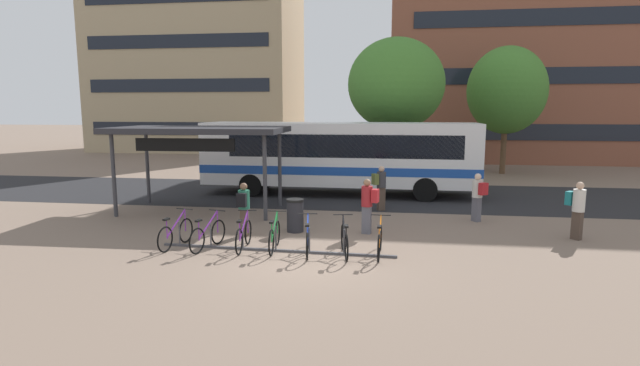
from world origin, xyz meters
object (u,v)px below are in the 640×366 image
Objects in this scene: parked_bicycle_green_3 at (274,237)px; commuter_red_pack_2 at (368,202)px; parked_bicycle_purple_0 at (176,234)px; street_tree_1 at (396,84)px; parked_bicycle_orange_6 at (380,242)px; parked_bicycle_purple_2 at (244,236)px; commuter_olive_pack_3 at (380,185)px; commuter_black_pack_1 at (244,206)px; commuter_red_pack_0 at (478,194)px; parked_bicycle_black_5 at (345,241)px; street_tree_0 at (507,90)px; parked_bicycle_blue_4 at (308,240)px; trash_bin at (295,215)px; transit_shelter at (199,132)px; parked_bicycle_purple_1 at (208,235)px; city_bus at (337,155)px; commuter_teal_pack_4 at (577,206)px.

parked_bicycle_green_3 is 1.02× the size of commuter_red_pack_2.
parked_bicycle_purple_0 is at bearing 37.55° from commuter_red_pack_2.
parked_bicycle_green_3 is at bearing -103.37° from street_tree_1.
street_tree_1 is at bearing -0.38° from parked_bicycle_orange_6.
parked_bicycle_orange_6 is at bearing -94.37° from parked_bicycle_purple_2.
commuter_olive_pack_3 is at bearing -35.31° from parked_bicycle_purple_0.
commuter_black_pack_1 is at bearing -39.04° from parked_bicycle_purple_0.
commuter_red_pack_0 is at bearing -135.06° from commuter_red_pack_2.
parked_bicycle_black_5 is 19.77m from street_tree_0.
commuter_black_pack_1 is 0.22× the size of street_tree_0.
trash_bin is at bearing 10.60° from parked_bicycle_blue_4.
transit_shelter reaches higher than parked_bicycle_purple_0.
parked_bicycle_purple_1 is 0.23× the size of street_tree_0.
parked_bicycle_green_3 is (-0.77, -8.96, -1.39)m from city_bus.
commuter_teal_pack_4 is 0.23× the size of street_tree_0.
commuter_olive_pack_3 is (3.97, 4.36, 0.04)m from commuter_black_pack_1.
trash_bin is at bearing 15.79° from commuter_red_pack_2.
parked_bicycle_purple_0 is at bearing 131.92° from commuter_black_pack_1.
parked_bicycle_blue_4 is 2.84m from commuter_red_pack_2.
commuter_red_pack_0 is at bearing -55.16° from parked_bicycle_purple_0.
parked_bicycle_black_5 is 0.99× the size of parked_bicycle_orange_6.
parked_bicycle_green_3 is at bearing -119.34° from commuter_teal_pack_4.
commuter_teal_pack_4 is (10.30, 2.46, 0.60)m from parked_bicycle_purple_1.
parked_bicycle_black_5 is (1.91, -0.19, 0.00)m from parked_bicycle_green_3.
parked_bicycle_purple_1 is 0.98× the size of parked_bicycle_purple_2.
parked_bicycle_black_5 is at bearing 96.37° from parked_bicycle_orange_6.
parked_bicycle_black_5 is 0.27× the size of transit_shelter.
commuter_teal_pack_4 is (8.47, 2.34, 0.60)m from parked_bicycle_green_3.
commuter_red_pack_0 reaches higher than parked_bicycle_purple_0.
commuter_olive_pack_3 is (0.32, 3.52, 0.00)m from commuter_red_pack_2.
commuter_red_pack_2 is 0.22× the size of street_tree_1.
city_bus is 11.71× the size of trash_bin.
parked_bicycle_green_3 is 15.15m from street_tree_1.
street_tree_0 reaches higher than commuter_teal_pack_4.
parked_bicycle_black_5 is (4.68, -0.11, 0.00)m from parked_bicycle_purple_0.
parked_bicycle_green_3 is at bearing -137.34° from commuter_black_pack_1.
street_tree_0 is at bearing -101.38° from commuter_red_pack_2.
commuter_olive_pack_3 is at bearing 54.42° from trash_bin.
street_tree_0 is (7.32, 15.26, 3.90)m from commuter_red_pack_2.
parked_bicycle_purple_0 is at bearing -143.48° from trash_bin.
parked_bicycle_green_3 is at bearing 55.91° from commuter_red_pack_2.
parked_bicycle_purple_2 is at bearing -120.52° from commuter_teal_pack_4.
street_tree_0 is (3.71, 13.11, 3.92)m from commuter_red_pack_0.
city_bus is 9.23m from parked_bicycle_purple_2.
parked_bicycle_purple_2 is (1.92, 0.05, 0.00)m from parked_bicycle_purple_0.
commuter_teal_pack_4 reaches higher than parked_bicycle_orange_6.
commuter_red_pack_0 is 1.60× the size of trash_bin.
city_bus reaches higher than commuter_red_pack_0.
commuter_black_pack_1 is at bearing -128.77° from commuter_teal_pack_4.
parked_bicycle_orange_6 is 1.05× the size of commuter_red_pack_0.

